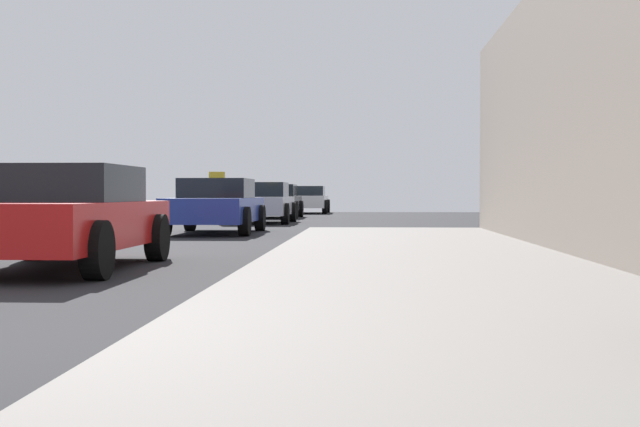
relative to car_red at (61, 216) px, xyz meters
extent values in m
cube|color=gray|center=(4.43, -6.42, -0.57)|extent=(4.00, 32.00, 0.15)
cube|color=red|center=(0.00, -0.05, -0.10)|extent=(1.74, 4.23, 0.55)
cube|color=black|center=(0.00, 0.16, 0.40)|extent=(1.53, 1.90, 0.45)
cylinder|color=black|center=(0.87, -1.40, -0.33)|extent=(0.22, 0.64, 0.64)
cylinder|color=black|center=(0.87, 1.30, -0.33)|extent=(0.22, 0.64, 0.64)
cylinder|color=black|center=(-0.87, 1.30, -0.33)|extent=(0.22, 0.64, 0.64)
cube|color=#233899|center=(0.23, 9.72, -0.10)|extent=(1.74, 4.34, 0.55)
cube|color=black|center=(0.23, 9.94, 0.40)|extent=(1.53, 1.95, 0.45)
cube|color=yellow|center=(0.23, 9.94, 0.70)|extent=(0.36, 0.14, 0.16)
cylinder|color=black|center=(1.10, 8.34, -0.33)|extent=(0.22, 0.64, 0.64)
cylinder|color=black|center=(-0.64, 8.34, -0.33)|extent=(0.22, 0.64, 0.64)
cylinder|color=black|center=(1.10, 11.11, -0.33)|extent=(0.22, 0.64, 0.64)
cylinder|color=black|center=(-0.64, 11.11, -0.33)|extent=(0.22, 0.64, 0.64)
cube|color=#B7B7BF|center=(0.39, 16.81, -0.10)|extent=(1.84, 4.14, 0.55)
cube|color=black|center=(0.39, 17.02, 0.40)|extent=(1.62, 1.86, 0.45)
cylinder|color=black|center=(1.32, 15.48, -0.33)|extent=(0.22, 0.64, 0.64)
cylinder|color=black|center=(-0.53, 15.48, -0.33)|extent=(0.22, 0.64, 0.64)
cylinder|color=black|center=(1.32, 18.14, -0.33)|extent=(0.22, 0.64, 0.64)
cylinder|color=black|center=(-0.53, 18.14, -0.33)|extent=(0.22, 0.64, 0.64)
cube|color=black|center=(0.22, 22.87, -0.10)|extent=(1.79, 4.21, 0.55)
cube|color=black|center=(0.22, 23.08, 0.40)|extent=(1.57, 1.90, 0.45)
cylinder|color=black|center=(1.11, 21.52, -0.33)|extent=(0.22, 0.64, 0.64)
cylinder|color=black|center=(-0.68, 21.52, -0.33)|extent=(0.22, 0.64, 0.64)
cylinder|color=black|center=(1.11, 24.22, -0.33)|extent=(0.22, 0.64, 0.64)
cylinder|color=black|center=(-0.68, 24.22, -0.33)|extent=(0.22, 0.64, 0.64)
cube|color=white|center=(0.93, 30.81, -0.10)|extent=(1.81, 4.48, 0.55)
cube|color=black|center=(0.93, 31.04, 0.40)|extent=(1.59, 2.02, 0.45)
cylinder|color=black|center=(1.83, 29.38, -0.33)|extent=(0.22, 0.64, 0.64)
cylinder|color=black|center=(0.02, 29.38, -0.33)|extent=(0.22, 0.64, 0.64)
cylinder|color=black|center=(1.83, 32.25, -0.33)|extent=(0.22, 0.64, 0.64)
cylinder|color=black|center=(0.02, 32.25, -0.33)|extent=(0.22, 0.64, 0.64)
camera|label=1|loc=(3.73, -10.66, 0.28)|focal=49.89mm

